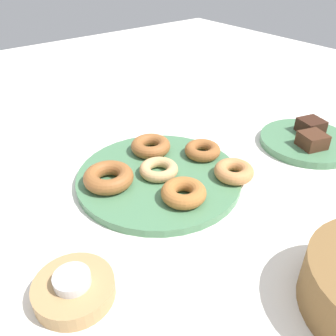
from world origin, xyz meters
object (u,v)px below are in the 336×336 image
Objects in this scene: donut_0 at (109,177)px; brownie_near at (311,126)px; donut_2 at (162,169)px; donut_4 at (234,171)px; cake_plate at (307,142)px; candle_holder at (74,289)px; donut_5 at (184,193)px; donut_1 at (203,151)px; donut_plate at (159,177)px; brownie_far at (312,140)px; donut_3 at (151,146)px; tealight at (72,280)px.

donut_0 is 1.81× the size of brownie_near.
donut_2 is 0.99× the size of donut_4.
candle_holder is at bearing 4.53° from cake_plate.
donut_4 is 0.12m from donut_5.
candle_holder is (0.38, 0.15, -0.02)m from donut_1.
donut_0 is at bearing -16.20° from cake_plate.
donut_plate is 6.18× the size of brownie_near.
brownie_far is (0.03, 0.03, 0.03)m from cake_plate.
donut_3 is 1.11× the size of donut_4.
cake_plate is (-0.25, 0.00, -0.02)m from donut_4.
tealight is at bearing 30.08° from donut_plate.
donut_4 is at bearing -0.09° from cake_plate.
donut_plate is 4.26× the size of donut_1.
donut_1 is 0.29m from brownie_near.
donut_0 reaches higher than donut_3.
donut_4 is 1.47× the size of brownie_near.
brownie_near reaches higher than donut_1.
donut_5 reaches higher than donut_2.
cake_plate is 0.04m from brownie_near.
brownie_far is at bearing 144.81° from donut_3.
donut_3 is 0.20m from donut_4.
brownie_far is 0.59m from tealight.
donut_5 reaches higher than tealight.
donut_5 is 0.41m from brownie_near.
donut_1 is at bearing 132.87° from donut_3.
donut_plate is at bearing -1.53° from donut_1.
donut_1 is 0.10m from donut_4.
candle_holder is at bearing 2.13° from brownie_far.
brownie_far is at bearing -177.87° from candle_holder.
brownie_far is (-0.23, 0.03, 0.00)m from donut_4.
candle_holder is 2.22× the size of tealight.
brownie_near is at bearing 155.02° from donut_3.
brownie_near is at bearing -176.82° from donut_4.
donut_5 is at bearing -5.74° from brownie_far.
candle_holder is at bearing 7.66° from donut_4.
brownie_far is at bearing 150.34° from donut_1.
donut_2 is 0.09m from donut_5.
tealight is at bearing 4.53° from cake_plate.
donut_plate is 4.21× the size of donut_4.
donut_plate is at bearing -15.38° from cake_plate.
brownie_near is at bearing -153.43° from cake_plate.
donut_3 is at bearing -115.72° from donut_plate.
candle_holder is (0.62, 0.05, 0.00)m from cake_plate.
donut_plate is at bearing -149.92° from tealight.
donut_4 reaches higher than cake_plate.
brownie_near is (-0.39, 0.08, 0.01)m from donut_2.
brownie_far is at bearing 159.61° from donut_2.
brownie_far is 0.59m from candle_holder.
brownie_near is 1.00× the size of brownie_far.
donut_3 is 0.37m from cake_plate.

